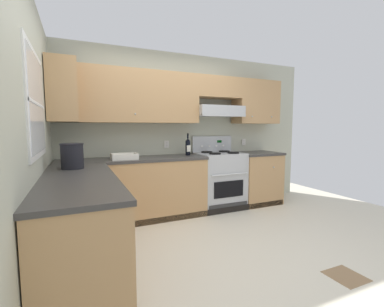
{
  "coord_description": "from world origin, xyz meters",
  "views": [
    {
      "loc": [
        -1.25,
        -2.51,
        1.35
      ],
      "look_at": [
        0.17,
        0.7,
        1.0
      ],
      "focal_mm": 24.44,
      "sensor_mm": 36.0,
      "label": 1
    }
  ],
  "objects": [
    {
      "name": "wall_left",
      "position": [
        -1.59,
        0.23,
        1.34
      ],
      "size": [
        0.47,
        4.0,
        2.55
      ],
      "color": "#B7BAA3",
      "rests_on": "ground_plane"
    },
    {
      "name": "bucket",
      "position": [
        -1.3,
        0.55,
        1.05
      ],
      "size": [
        0.24,
        0.24,
        0.27
      ],
      "color": "black",
      "rests_on": "counter_left_run"
    },
    {
      "name": "wine_bottle",
      "position": [
        0.37,
        1.3,
        1.05
      ],
      "size": [
        0.08,
        0.08,
        0.35
      ],
      "color": "black",
      "rests_on": "counter_back_run"
    },
    {
      "name": "bowl",
      "position": [
        -0.65,
        1.16,
        0.94
      ],
      "size": [
        0.35,
        0.26,
        0.08
      ],
      "color": "white",
      "rests_on": "counter_back_run"
    },
    {
      "name": "floor_accent_tile",
      "position": [
        0.95,
        -1.02,
        0.0
      ],
      "size": [
        0.3,
        0.3,
        0.01
      ],
      "primitive_type": "cube",
      "color": "olive",
      "rests_on": "ground_plane"
    },
    {
      "name": "counter_back_run",
      "position": [
        0.08,
        1.24,
        0.45
      ],
      "size": [
        3.6,
        0.65,
        0.91
      ],
      "color": "tan",
      "rests_on": "ground_plane"
    },
    {
      "name": "counter_left_run",
      "position": [
        -1.24,
        -0.0,
        0.45
      ],
      "size": [
        0.63,
        1.91,
        0.91
      ],
      "color": "tan",
      "rests_on": "ground_plane"
    },
    {
      "name": "wall_back",
      "position": [
        0.4,
        1.53,
        1.48
      ],
      "size": [
        4.68,
        0.57,
        2.55
      ],
      "color": "#B7BAA3",
      "rests_on": "ground_plane"
    },
    {
      "name": "stove",
      "position": [
        0.93,
        1.25,
        0.48
      ],
      "size": [
        0.76,
        0.62,
        1.2
      ],
      "color": "#B7BABC",
      "rests_on": "ground_plane"
    },
    {
      "name": "ground_plane",
      "position": [
        0.0,
        0.0,
        0.0
      ],
      "size": [
        7.04,
        7.04,
        0.0
      ],
      "primitive_type": "plane",
      "color": "beige"
    }
  ]
}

